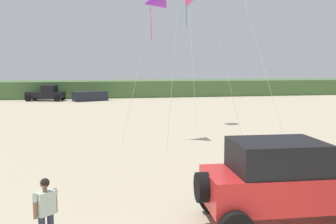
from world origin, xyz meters
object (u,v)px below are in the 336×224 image
object	(u,v)px
person_watching	(46,209)
kite_green_box	(189,0)
jeep	(286,180)
distant_pickup	(46,93)
kite_orange_streamer	(153,1)
distant_sedan	(90,96)

from	to	relation	value
person_watching	kite_green_box	distance (m)	21.16
jeep	kite_green_box	xyz separation A→B (m)	(1.88, 17.74, 7.77)
jeep	distant_pickup	world-z (taller)	jeep
kite_green_box	jeep	bearing A→B (deg)	-96.05
person_watching	kite_green_box	bearing A→B (deg)	66.16
person_watching	kite_orange_streamer	size ratio (longest dim) A/B	0.19
kite_orange_streamer	kite_green_box	bearing A→B (deg)	58.03
distant_sedan	kite_orange_streamer	world-z (taller)	kite_orange_streamer
kite_orange_streamer	distant_sedan	bearing A→B (deg)	98.34
distant_pickup	jeep	bearing A→B (deg)	-74.82
person_watching	kite_green_box	size ratio (longest dim) A/B	0.17
distant_pickup	kite_orange_streamer	xyz separation A→B (m)	(9.31, -27.76, 6.90)
person_watching	distant_sedan	world-z (taller)	person_watching
jeep	kite_green_box	bearing A→B (deg)	83.95
kite_orange_streamer	person_watching	bearing A→B (deg)	-109.87
person_watching	kite_green_box	xyz separation A→B (m)	(7.91, 17.91, 8.04)
distant_pickup	distant_sedan	world-z (taller)	distant_pickup
distant_pickup	distant_sedan	bearing A→B (deg)	-11.98
jeep	distant_pickup	distance (m)	41.47
person_watching	distant_pickup	xyz separation A→B (m)	(-4.82, 40.19, 0.00)
distant_pickup	kite_orange_streamer	size ratio (longest dim) A/B	0.57
jeep	distant_pickup	size ratio (longest dim) A/B	1.00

